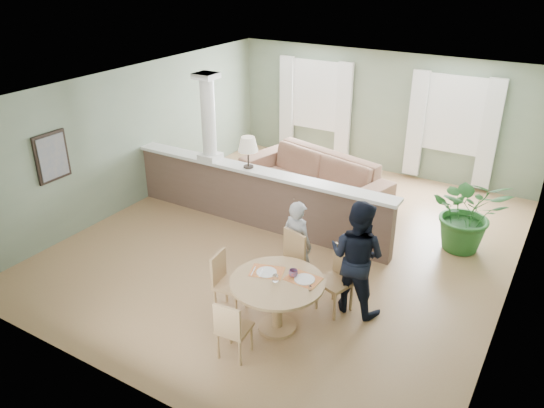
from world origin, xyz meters
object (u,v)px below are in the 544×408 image
Objects in this scene: chair_side at (226,280)px; chair_far_man at (339,277)px; houseplant at (469,212)px; man_person at (357,257)px; sofa at (313,178)px; dining_table at (278,290)px; chair_near at (232,328)px; chair_far_boy at (288,261)px; child_person at (297,243)px.

chair_far_man is at bearing -64.28° from chair_side.
houseplant is 2.70m from man_person.
dining_table is (1.49, -3.94, 0.13)m from sofa.
houseplant is 3.83m from dining_table.
chair_near is 0.50× the size of man_person.
chair_side is at bearing -107.78° from chair_far_boy.
child_person is (1.20, -2.86, 0.22)m from sofa.
child_person is at bearing 105.35° from dining_table.
sofa is 4.02m from chair_side.
child_person reaches higher than chair_side.
chair_side is at bearing -129.43° from chair_far_man.
chair_near is at bearing 68.02° from man_person.
child_person is at bearing -32.45° from chair_side.
houseplant is 0.82× the size of man_person.
chair_far_boy is 1.05× the size of chair_far_man.
houseplant is 3.31m from chair_far_boy.
sofa is 1.89× the size of man_person.
dining_table is at bearing 58.21° from man_person.
chair_far_boy is at bearing -54.80° from sofa.
dining_table is 1.26× the size of chair_far_boy.
chair_far_boy reaches higher than chair_far_man.
chair_far_boy reaches higher than dining_table.
chair_far_man is 1.57m from chair_side.
man_person reaches higher than child_person.
man_person is at bearing -123.01° from chair_near.
man_person is at bearing -110.61° from houseplant.
chair_far_boy is 1.58m from chair_near.
man_person is (1.52, 0.96, 0.35)m from chair_side.
man_person is (-0.95, -2.52, 0.15)m from houseplant.
sofa is at bearing 2.64° from chair_side.
child_person is 0.82× the size of man_person.
chair_far_boy is at bearing 14.56° from man_person.
child_person reaches higher than sofa.
dining_table is at bearing -108.94° from chair_near.
chair_near is at bearing -60.34° from sofa.
chair_side is (-0.64, 0.78, 0.03)m from chair_near.
chair_near is (-1.83, -4.26, -0.23)m from houseplant.
sofa is at bearing -54.26° from child_person.
dining_table is 0.97m from chair_far_man.
houseplant is (3.14, -0.48, 0.23)m from sofa.
houseplant is 4.64m from chair_near.
chair_side is 0.65× the size of child_person.
chair_near is 1.01m from chair_side.
houseplant is 3.07m from child_person.
child_person reaches higher than dining_table.
child_person is (-0.02, 0.31, 0.14)m from chair_far_boy.
sofa is at bearing -80.61° from chair_near.
chair_far_boy is at bearing -92.62° from chair_near.
sofa is 3.56× the size of chair_side.
sofa is 3.22× the size of chair_far_boy.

